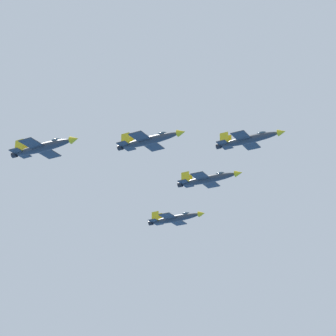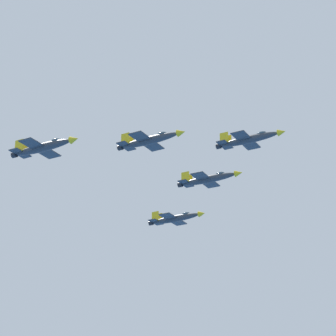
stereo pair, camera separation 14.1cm
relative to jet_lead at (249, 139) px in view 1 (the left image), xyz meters
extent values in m
ellipsoid|color=#2D3338|center=(-0.03, 0.00, -0.07)|extent=(13.57, 2.06, 1.74)
cone|color=gold|center=(7.51, -0.18, -0.07)|extent=(1.77, 1.52, 1.48)
ellipsoid|color=#334751|center=(2.95, -0.07, 0.58)|extent=(2.35, 1.36, 1.02)
cube|color=#2D3338|center=(-0.70, 0.02, -0.17)|extent=(3.32, 9.74, 0.17)
cube|color=gold|center=(-0.60, 4.37, -0.12)|extent=(2.80, 0.74, 0.21)
cube|color=gold|center=(-0.81, -4.33, -0.12)|extent=(2.80, 0.74, 0.21)
cube|color=#2D3338|center=(-5.71, 0.14, -0.07)|extent=(2.24, 4.69, 0.17)
cube|color=gold|center=(-5.42, 1.00, 1.18)|extent=(1.94, 0.28, 2.51)
cube|color=gold|center=(-5.46, -0.74, 1.18)|extent=(1.94, 0.28, 2.51)
cylinder|color=black|center=(-7.18, 0.17, -0.07)|extent=(1.00, 1.24, 1.22)
ellipsoid|color=#2D3338|center=(-16.25, 14.52, -0.94)|extent=(14.32, 1.98, 1.84)
cone|color=gold|center=(-8.29, 14.44, -0.94)|extent=(1.85, 1.58, 1.56)
ellipsoid|color=#334751|center=(-13.11, 14.49, -0.25)|extent=(2.46, 1.40, 1.07)
cube|color=#2D3338|center=(-16.97, 14.53, -1.04)|extent=(3.37, 10.24, 0.18)
cube|color=gold|center=(-16.92, 19.13, -0.99)|extent=(2.95, 0.74, 0.22)
cube|color=gold|center=(-17.01, 9.94, -0.99)|extent=(2.95, 0.74, 0.22)
cube|color=#2D3338|center=(-22.26, 14.58, -0.94)|extent=(2.30, 4.92, 0.18)
cube|color=gold|center=(-21.96, 15.50, 0.39)|extent=(2.04, 0.27, 2.66)
cube|color=gold|center=(-21.98, 13.66, 0.39)|extent=(2.04, 0.27, 2.66)
cylinder|color=black|center=(-23.81, 14.60, -0.94)|extent=(1.03, 1.30, 1.29)
ellipsoid|color=#2D3338|center=(-16.97, -13.67, -2.37)|extent=(13.72, 2.26, 1.76)
cone|color=gold|center=(-9.37, -13.95, -2.37)|extent=(1.81, 1.56, 1.49)
ellipsoid|color=#334751|center=(-13.97, -13.78, -1.71)|extent=(2.39, 1.40, 1.02)
cube|color=#2D3338|center=(-17.66, -13.65, -2.47)|extent=(3.48, 9.87, 0.18)
cube|color=gold|center=(-17.50, -9.26, -2.42)|extent=(2.83, 0.79, 0.21)
cube|color=gold|center=(-17.82, -18.04, -2.42)|extent=(2.83, 0.79, 0.21)
cube|color=#2D3338|center=(-22.71, -13.46, -2.37)|extent=(2.32, 4.76, 0.18)
cube|color=gold|center=(-22.40, -12.59, -1.10)|extent=(1.96, 0.31, 2.54)
cube|color=gold|center=(-22.47, -14.35, -1.10)|extent=(1.96, 0.31, 2.54)
cylinder|color=black|center=(-24.19, -13.41, -2.37)|extent=(1.02, 1.27, 1.23)
ellipsoid|color=#2D3338|center=(-32.48, 29.05, -3.83)|extent=(14.19, 2.25, 1.82)
cone|color=gold|center=(-24.60, 28.81, -3.83)|extent=(1.87, 1.60, 1.55)
ellipsoid|color=#334751|center=(-29.37, 28.95, -3.15)|extent=(2.47, 1.44, 1.06)
cube|color=#2D3338|center=(-33.19, 29.07, -3.93)|extent=(3.54, 10.20, 0.18)
cube|color=gold|center=(-33.05, 33.61, -3.88)|extent=(2.93, 0.80, 0.22)
cube|color=gold|center=(-33.33, 24.53, -3.88)|extent=(2.93, 0.80, 0.22)
cube|color=#2D3338|center=(-38.42, 29.23, -3.83)|extent=(2.37, 4.92, 0.18)
cube|color=gold|center=(-38.11, 30.13, -2.52)|extent=(2.03, 0.30, 2.63)
cube|color=gold|center=(-38.16, 28.31, -2.52)|extent=(2.03, 0.30, 2.63)
cylinder|color=black|center=(-39.95, 29.28, -3.83)|extent=(1.05, 1.30, 1.27)
ellipsoid|color=#2D3338|center=(-33.92, -27.35, -6.03)|extent=(13.99, 2.23, 1.79)
cone|color=gold|center=(-26.16, -27.59, -6.03)|extent=(1.84, 1.58, 1.52)
ellipsoid|color=#334751|center=(-30.86, -27.45, -5.36)|extent=(2.43, 1.42, 1.05)
cube|color=#2D3338|center=(-34.62, -27.33, -6.13)|extent=(3.50, 10.06, 0.18)
cube|color=gold|center=(-34.48, -22.85, -6.08)|extent=(2.89, 0.79, 0.22)
cube|color=gold|center=(-34.76, -31.81, -6.08)|extent=(2.89, 0.79, 0.22)
cube|color=#2D3338|center=(-39.78, -27.16, -6.03)|extent=(2.34, 4.85, 0.18)
cube|color=gold|center=(-39.47, -26.28, -4.74)|extent=(2.00, 0.30, 2.59)
cube|color=gold|center=(-39.53, -28.07, -4.74)|extent=(2.00, 0.30, 2.59)
cylinder|color=black|center=(-41.29, -27.12, -6.03)|extent=(1.04, 1.29, 1.25)
camera|label=1|loc=(49.24, -133.57, -67.78)|focal=77.63mm
camera|label=2|loc=(49.37, -133.51, -67.78)|focal=77.63mm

